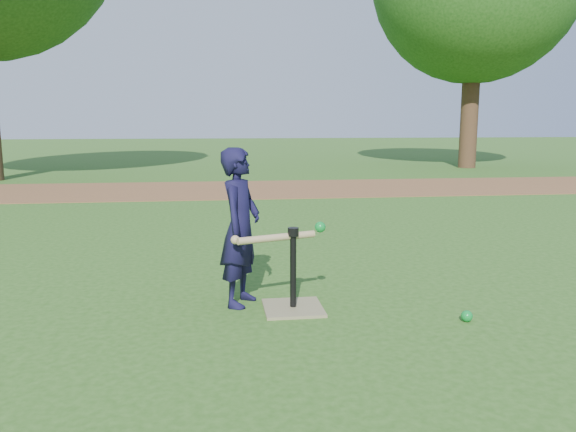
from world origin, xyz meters
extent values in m
plane|color=#285116|center=(0.00, 0.00, 0.00)|extent=(80.00, 80.00, 0.00)
cube|color=brown|center=(0.00, 7.50, 0.01)|extent=(24.00, 3.00, 0.01)
imported|color=black|center=(-0.64, 0.36, 0.59)|extent=(0.43, 0.51, 1.19)
sphere|color=#0B802A|center=(0.89, -0.23, 0.04)|extent=(0.08, 0.08, 0.08)
cube|color=#847953|center=(-0.27, 0.18, 0.01)|extent=(0.43, 0.43, 0.02)
cylinder|color=black|center=(-0.27, 0.18, 0.30)|extent=(0.05, 0.05, 0.55)
cylinder|color=black|center=(-0.27, 0.18, 0.58)|extent=(0.08, 0.08, 0.06)
cylinder|color=tan|center=(-0.39, 0.16, 0.55)|extent=(0.58, 0.24, 0.05)
sphere|color=tan|center=(-0.69, 0.12, 0.55)|extent=(0.06, 0.06, 0.06)
sphere|color=#0B802A|center=(-0.07, 0.21, 0.61)|extent=(0.08, 0.08, 0.08)
cylinder|color=#382316|center=(6.50, 12.00, 1.71)|extent=(0.50, 0.50, 3.42)
camera|label=1|loc=(-0.81, -3.75, 1.38)|focal=35.00mm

